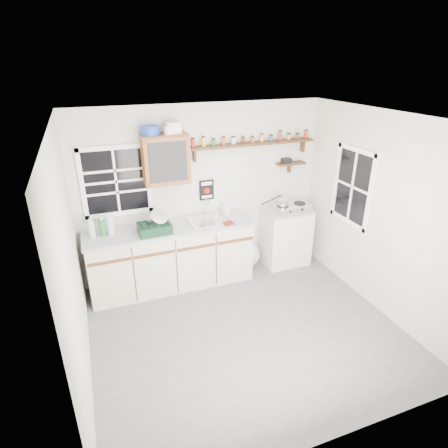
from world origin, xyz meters
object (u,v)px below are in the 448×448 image
(main_cabinet, at_px, (172,256))
(right_cabinet, at_px, (285,236))
(hotplate, at_px, (291,207))
(upper_cabinet, at_px, (166,159))
(spice_shelf, at_px, (252,143))
(dish_rack, at_px, (156,225))

(main_cabinet, height_order, right_cabinet, main_cabinet)
(right_cabinet, relative_size, hotplate, 1.50)
(right_cabinet, height_order, upper_cabinet, upper_cabinet)
(right_cabinet, height_order, spice_shelf, spice_shelf)
(dish_rack, bearing_deg, hotplate, 1.34)
(right_cabinet, xyz_separation_m, upper_cabinet, (-1.80, 0.12, 1.37))
(dish_rack, distance_m, hotplate, 2.11)
(main_cabinet, distance_m, dish_rack, 0.61)
(spice_shelf, distance_m, hotplate, 1.16)
(main_cabinet, bearing_deg, upper_cabinet, 76.32)
(main_cabinet, xyz_separation_m, spice_shelf, (1.31, 0.21, 1.47))
(upper_cabinet, xyz_separation_m, dish_rack, (-0.25, -0.26, -0.80))
(hotplate, bearing_deg, dish_rack, -179.69)
(spice_shelf, relative_size, dish_rack, 4.44)
(spice_shelf, distance_m, dish_rack, 1.80)
(main_cabinet, height_order, hotplate, hotplate)
(main_cabinet, height_order, dish_rack, dish_rack)
(main_cabinet, height_order, spice_shelf, spice_shelf)
(main_cabinet, relative_size, spice_shelf, 1.21)
(main_cabinet, relative_size, dish_rack, 5.37)
(dish_rack, bearing_deg, upper_cabinet, 44.52)
(main_cabinet, distance_m, hotplate, 1.96)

